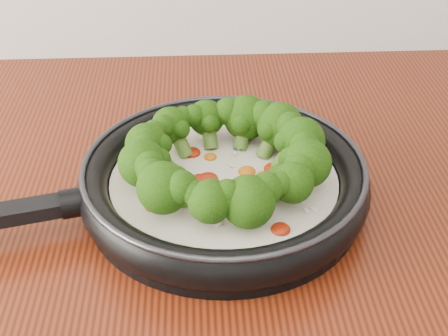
{
  "coord_description": "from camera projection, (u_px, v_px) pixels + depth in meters",
  "views": [
    {
      "loc": [
        0.0,
        0.45,
        1.37
      ],
      "look_at": [
        0.03,
        1.05,
        0.95
      ],
      "focal_mm": 49.79,
      "sensor_mm": 36.0,
      "label": 1
    }
  ],
  "objects": [
    {
      "name": "skillet",
      "position": [
        224.0,
        175.0,
        0.74
      ],
      "size": [
        0.57,
        0.42,
        0.1
      ],
      "color": "black",
      "rests_on": "counter"
    }
  ]
}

